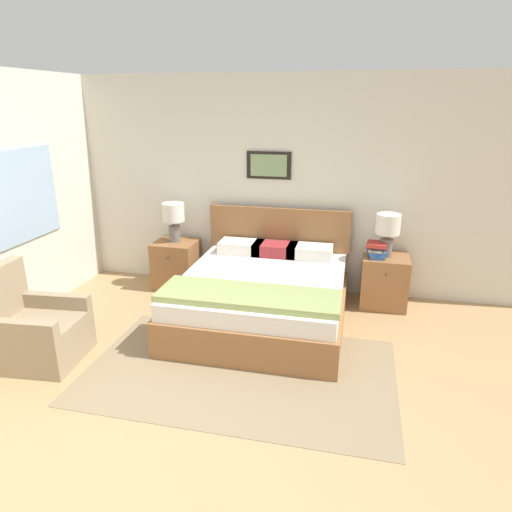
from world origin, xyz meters
name	(u,v)px	position (x,y,z in m)	size (l,w,h in m)	color
ground_plane	(181,469)	(0.00, 0.00, 0.00)	(16.00, 16.00, 0.00)	tan
wall_back	(275,186)	(0.00, 3.25, 1.30)	(7.34, 0.09, 2.60)	silver
wall_left	(1,204)	(-2.50, 1.61, 1.30)	(0.08, 5.62, 2.60)	silver
area_rug_main	(240,371)	(0.09, 1.19, 0.00)	(2.70, 1.66, 0.01)	#897556
bed	(263,295)	(0.07, 2.21, 0.30)	(1.74, 1.96, 1.06)	#936038
armchair	(32,331)	(-1.82, 0.97, 0.29)	(0.82, 0.74, 0.89)	#998466
nightstand_near_window	(177,264)	(-1.21, 2.93, 0.30)	(0.52, 0.51, 0.60)	#936038
nightstand_by_door	(384,281)	(1.36, 2.93, 0.30)	(0.52, 0.51, 0.60)	#936038
table_lamp_near_window	(174,216)	(-1.22, 2.94, 0.93)	(0.27, 0.27, 0.49)	slate
table_lamp_by_door	(388,229)	(1.35, 2.94, 0.93)	(0.27, 0.27, 0.49)	slate
book_thick_bottom	(376,255)	(1.25, 2.88, 0.62)	(0.19, 0.27, 0.04)	#335693
book_hardcover_middle	(376,252)	(1.25, 2.88, 0.66)	(0.23, 0.25, 0.04)	#335693
book_novel_upper	(377,249)	(1.25, 2.88, 0.69)	(0.18, 0.23, 0.02)	beige
book_slim_near_top	(377,247)	(1.25, 2.88, 0.72)	(0.16, 0.23, 0.02)	#232328
book_paperback_top	(377,244)	(1.25, 2.88, 0.75)	(0.24, 0.24, 0.04)	#B7332D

